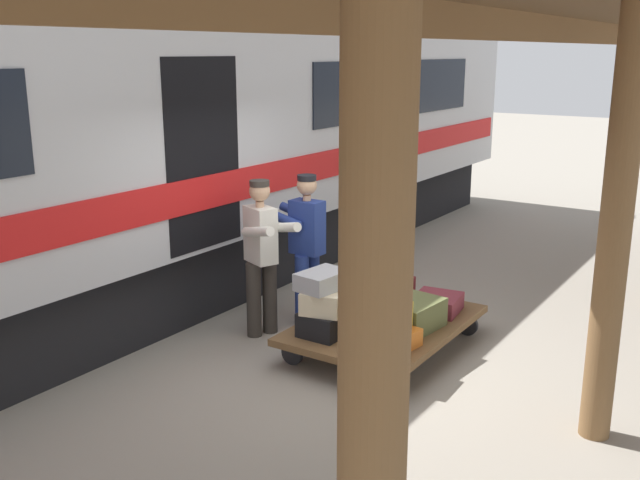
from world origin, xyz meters
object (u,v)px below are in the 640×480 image
at_px(suitcase_maroon_trunk, 384,290).
at_px(suitcase_burgundy_valise, 437,303).
at_px(suitcase_gray_aluminum, 323,280).
at_px(luggage_cart, 384,325).
at_px(porter_in_overalls, 306,244).
at_px(suitcase_yellow_case, 382,317).
at_px(suitcase_orange_carryall, 385,338).
at_px(suitcase_slate_roller, 358,306).
at_px(suitcase_teal_softside, 383,273).
at_px(suitcase_olive_duffel, 413,314).
at_px(suitcase_black_hardshell, 328,321).
at_px(train_car, 106,135).
at_px(porter_by_door, 262,253).
at_px(suitcase_cream_canvas, 326,299).

bearing_deg(suitcase_maroon_trunk, suitcase_burgundy_valise, 180.00).
bearing_deg(suitcase_burgundy_valise, suitcase_gray_aluminum, 59.91).
bearing_deg(luggage_cart, porter_in_overalls, -9.33).
height_order(suitcase_maroon_trunk, suitcase_yellow_case, suitcase_yellow_case).
bearing_deg(suitcase_orange_carryall, suitcase_maroon_trunk, -60.89).
bearing_deg(suitcase_yellow_case, suitcase_maroon_trunk, -62.44).
relative_size(suitcase_slate_roller, suitcase_burgundy_valise, 1.24).
bearing_deg(luggage_cart, suitcase_maroon_trunk, -60.89).
xyz_separation_m(suitcase_maroon_trunk, suitcase_teal_softside, (0.02, 0.01, 0.19)).
bearing_deg(suitcase_orange_carryall, suitcase_olive_duffel, -90.00).
height_order(suitcase_black_hardshell, porter_in_overalls, porter_in_overalls).
xyz_separation_m(suitcase_teal_softside, porter_in_overalls, (0.77, 0.38, 0.30)).
height_order(suitcase_olive_duffel, suitcase_burgundy_valise, suitcase_olive_duffel).
bearing_deg(suitcase_burgundy_valise, luggage_cart, 60.89).
distance_m(suitcase_burgundy_valise, suitcase_gray_aluminum, 1.44).
bearing_deg(suitcase_black_hardshell, luggage_cart, -119.11).
relative_size(luggage_cart, suitcase_slate_roller, 3.47).
bearing_deg(porter_in_overalls, suitcase_burgundy_valise, -164.66).
height_order(train_car, suitcase_olive_duffel, train_car).
relative_size(suitcase_burgundy_valise, suitcase_teal_softside, 1.35).
distance_m(suitcase_olive_duffel, suitcase_maroon_trunk, 0.86).
bearing_deg(train_car, porter_in_overalls, -161.22).
bearing_deg(suitcase_slate_roller, suitcase_gray_aluminum, 85.84).
relative_size(suitcase_slate_roller, suitcase_yellow_case, 1.27).
distance_m(suitcase_orange_carryall, suitcase_burgundy_valise, 1.15).
bearing_deg(porter_by_door, suitcase_teal_softside, -135.37).
height_order(suitcase_maroon_trunk, suitcase_gray_aluminum, suitcase_gray_aluminum).
relative_size(suitcase_black_hardshell, suitcase_yellow_case, 1.19).
distance_m(suitcase_olive_duffel, suitcase_gray_aluminum, 1.00).
xyz_separation_m(luggage_cart, suitcase_olive_duffel, (-0.32, -0.00, 0.19)).
bearing_deg(train_car, suitcase_burgundy_valise, -162.54).
relative_size(suitcase_slate_roller, suitcase_cream_canvas, 1.21).
bearing_deg(porter_by_door, luggage_cart, -163.87).
xyz_separation_m(suitcase_maroon_trunk, suitcase_cream_canvas, (0.01, 1.17, 0.22)).
relative_size(suitcase_orange_carryall, suitcase_olive_duffel, 0.88).
bearing_deg(suitcase_orange_carryall, suitcase_gray_aluminum, 2.64).
bearing_deg(suitcase_black_hardshell, suitcase_olive_duffel, -138.08).
bearing_deg(porter_by_door, suitcase_slate_roller, -158.96).
bearing_deg(suitcase_maroon_trunk, suitcase_slate_roller, 90.00).
height_order(suitcase_cream_canvas, suitcase_yellow_case, suitcase_cream_canvas).
relative_size(suitcase_orange_carryall, suitcase_maroon_trunk, 0.87).
bearing_deg(suitcase_slate_roller, train_car, 10.86).
bearing_deg(suitcase_olive_duffel, porter_by_door, 13.05).
bearing_deg(suitcase_black_hardshell, suitcase_burgundy_valise, -119.11).
distance_m(suitcase_slate_roller, suitcase_teal_softside, 0.61).
xyz_separation_m(luggage_cart, suitcase_gray_aluminum, (0.37, 0.61, 0.59)).
height_order(suitcase_black_hardshell, suitcase_yellow_case, suitcase_yellow_case).
height_order(suitcase_maroon_trunk, suitcase_black_hardshell, suitcase_maroon_trunk).
bearing_deg(train_car, porter_by_door, -174.20).
xyz_separation_m(luggage_cart, porter_by_door, (1.29, 0.37, 0.66)).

